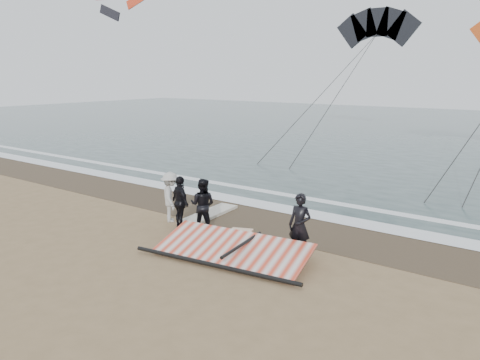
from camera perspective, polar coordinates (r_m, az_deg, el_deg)
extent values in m
plane|color=#8C704C|center=(11.70, -9.17, -10.26)|extent=(120.00, 120.00, 0.00)
cube|color=#233838|center=(41.50, 25.10, 5.27)|extent=(120.00, 54.00, 0.02)
cube|color=#4C3D2B|center=(14.99, 3.10, -4.88)|extent=(120.00, 2.80, 0.01)
cube|color=white|center=(16.13, 5.81, -3.57)|extent=(120.00, 0.90, 0.01)
cube|color=white|center=(17.57, 8.60, -2.29)|extent=(120.00, 0.45, 0.01)
imported|color=black|center=(11.92, 7.29, -5.53)|extent=(0.61, 0.40, 1.65)
cube|color=silver|center=(12.93, -0.81, -7.60)|extent=(1.43, 2.33, 0.09)
cube|color=beige|center=(15.43, -3.83, -4.20)|extent=(0.86, 2.56, 0.10)
imported|color=black|center=(13.82, -4.58, -3.03)|extent=(0.92, 0.82, 1.59)
imported|color=black|center=(14.13, -7.27, -2.71)|extent=(1.01, 0.70, 1.60)
imported|color=#ADADA9|center=(14.81, -8.46, -2.06)|extent=(1.16, 1.12, 1.59)
cube|color=black|center=(12.49, -0.02, -8.32)|extent=(2.76, 0.97, 0.10)
cube|color=red|center=(11.84, -0.95, -8.25)|extent=(4.10, 2.00, 0.42)
cylinder|color=black|center=(11.34, -3.35, -10.28)|extent=(4.54, 0.67, 0.10)
cylinder|color=black|center=(11.62, 0.24, -7.87)|extent=(0.33, 1.97, 0.08)
cylinder|color=#262626|center=(30.04, 10.59, 10.99)|extent=(0.04, 0.04, 16.56)
cylinder|color=#262626|center=(29.58, 12.28, 10.89)|extent=(0.04, 0.04, 16.74)
cube|color=black|center=(53.37, -15.59, 19.05)|extent=(3.12, 0.12, 1.90)
cube|color=red|center=(53.37, -12.49, 20.65)|extent=(3.13, 0.12, 1.78)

